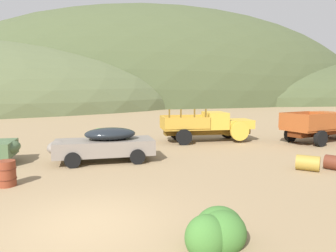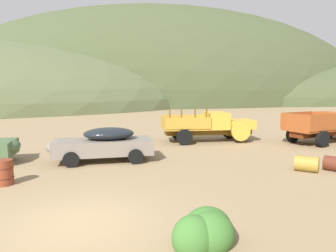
% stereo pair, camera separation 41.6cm
% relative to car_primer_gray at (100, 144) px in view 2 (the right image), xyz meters
% --- Properties ---
extents(ground_plane, '(300.00, 300.00, 0.00)m').
position_rel_car_primer_gray_xyz_m(ground_plane, '(-1.20, -6.67, -0.82)').
color(ground_plane, '#937A56').
extents(hill_far_right, '(118.21, 58.72, 48.43)m').
position_rel_car_primer_gray_xyz_m(hill_far_right, '(26.40, 63.95, -0.82)').
color(hill_far_right, '#424C2D').
rests_on(hill_far_right, ground).
extents(hill_distant, '(105.30, 67.39, 25.84)m').
position_rel_car_primer_gray_xyz_m(hill_distant, '(58.40, 66.01, -0.82)').
color(hill_distant, '#424C2D').
rests_on(hill_distant, ground).
extents(car_primer_gray, '(4.85, 2.31, 1.57)m').
position_rel_car_primer_gray_xyz_m(car_primer_gray, '(0.00, 0.00, 0.00)').
color(car_primer_gray, slate).
rests_on(car_primer_gray, ground).
extents(truck_faded_yellow, '(6.05, 2.96, 2.16)m').
position_rel_car_primer_gray_xyz_m(truck_faded_yellow, '(7.47, 3.45, 0.20)').
color(truck_faded_yellow, brown).
rests_on(truck_faded_yellow, ground).
extents(truck_oxide_orange, '(6.12, 3.16, 1.91)m').
position_rel_car_primer_gray_xyz_m(truck_oxide_orange, '(14.46, 1.07, 0.20)').
color(truck_oxide_orange, '#51220D').
rests_on(truck_oxide_orange, ground).
extents(oil_drum_foreground, '(1.06, 1.08, 0.63)m').
position_rel_car_primer_gray_xyz_m(oil_drum_foreground, '(7.80, -4.38, -0.50)').
color(oil_drum_foreground, olive).
rests_on(oil_drum_foreground, ground).
extents(oil_drum_by_truck, '(0.66, 0.66, 0.89)m').
position_rel_car_primer_gray_xyz_m(oil_drum_by_truck, '(-3.55, -2.64, -0.37)').
color(oil_drum_by_truck, brown).
rests_on(oil_drum_by_truck, ground).
extents(oil_drum_spare, '(0.92, 1.02, 0.60)m').
position_rel_car_primer_gray_xyz_m(oil_drum_spare, '(8.96, -4.71, -0.52)').
color(oil_drum_spare, '#5B2819').
rests_on(oil_drum_spare, ground).
extents(bush_front_right, '(1.51, 1.20, 1.30)m').
position_rel_car_primer_gray_xyz_m(bush_front_right, '(0.33, 4.61, -0.48)').
color(bush_front_right, '#5B8E42').
rests_on(bush_front_right, ground).
extents(bush_between_trucks, '(1.46, 1.20, 0.96)m').
position_rel_car_primer_gray_xyz_m(bush_between_trucks, '(1.38, -8.58, -0.55)').
color(bush_between_trucks, '#3D702D').
rests_on(bush_between_trucks, ground).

